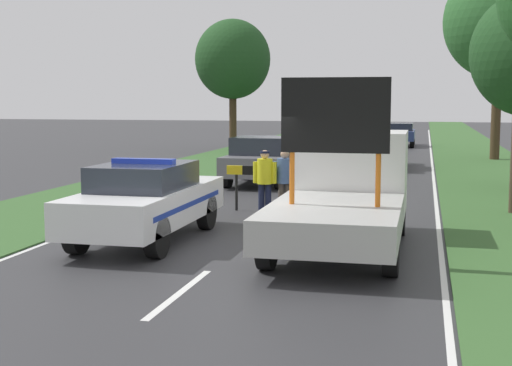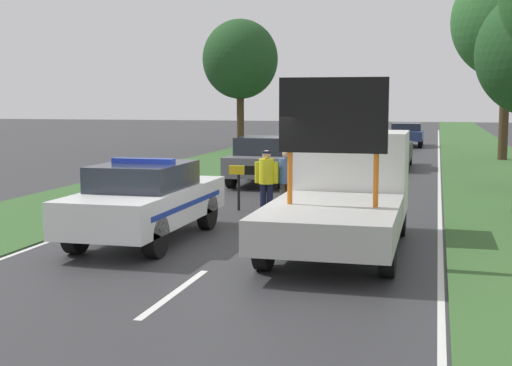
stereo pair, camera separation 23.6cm
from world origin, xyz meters
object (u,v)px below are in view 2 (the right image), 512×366
object	(u,v)px
queued_car_suv_grey	(266,160)
roadside_tree_near_left	(240,60)
work_truck	(344,190)
queued_car_sedan_black	(388,149)
pedestrian_civilian	(286,177)
police_car	(147,200)
traffic_cone_centre_front	(207,192)
traffic_cone_near_police	(355,209)
queued_car_hatch_blue	(407,134)
road_barrier	(276,175)
queued_car_van_white	(323,137)
police_officer	(267,177)
roadside_tree_mid_left	(508,21)

from	to	relation	value
queued_car_suv_grey	roadside_tree_near_left	distance (m)	16.83
work_truck	queued_car_sedan_black	size ratio (longest dim) A/B	1.25
pedestrian_civilian	queued_car_suv_grey	bearing A→B (deg)	99.60
queued_car_suv_grey	work_truck	bearing A→B (deg)	112.16
police_car	traffic_cone_centre_front	xyz separation A→B (m)	(-0.52, 5.40, -0.55)
traffic_cone_near_police	queued_car_hatch_blue	distance (m)	27.58
queued_car_suv_grey	queued_car_hatch_blue	xyz separation A→B (m)	(3.69, 20.90, -0.05)
work_truck	road_barrier	world-z (taller)	work_truck
queued_car_van_white	queued_car_hatch_blue	xyz separation A→B (m)	(3.97, 6.80, -0.08)
work_truck	pedestrian_civilian	distance (m)	3.48
pedestrian_civilian	road_barrier	bearing A→B (deg)	114.36
police_officer	traffic_cone_near_police	size ratio (longest dim) A/B	2.54
police_officer	roadside_tree_mid_left	distance (m)	20.26
queued_car_suv_grey	queued_car_van_white	size ratio (longest dim) A/B	0.98
traffic_cone_near_police	traffic_cone_centre_front	bearing A→B (deg)	152.41
police_officer	queued_car_sedan_black	distance (m)	13.44
queued_car_hatch_blue	roadside_tree_near_left	xyz separation A→B (m)	(-8.86, -5.44, 4.23)
work_truck	traffic_cone_near_police	size ratio (longest dim) A/B	9.01
queued_car_suv_grey	roadside_tree_mid_left	distance (m)	15.53
queued_car_van_white	queued_car_sedan_black	bearing A→B (deg)	117.69
road_barrier	queued_car_van_white	size ratio (longest dim) A/B	0.60
queued_car_van_white	traffic_cone_near_police	bearing A→B (deg)	100.85
road_barrier	traffic_cone_centre_front	xyz separation A→B (m)	(-2.22, 1.22, -0.66)
traffic_cone_centre_front	queued_car_suv_grey	xyz separation A→B (m)	(0.60, 4.43, 0.54)
roadside_tree_near_left	traffic_cone_centre_front	bearing A→B (deg)	-77.06
queued_car_suv_grey	roadside_tree_near_left	bearing A→B (deg)	-71.50
road_barrier	queued_car_sedan_black	distance (m)	12.62
traffic_cone_near_police	queued_car_van_white	distance (m)	21.17
pedestrian_civilian	queued_car_suv_grey	xyz separation A→B (m)	(-2.00, 6.25, -0.13)
roadside_tree_mid_left	pedestrian_civilian	bearing A→B (deg)	-109.59
traffic_cone_near_police	roadside_tree_mid_left	bearing A→B (deg)	75.66
pedestrian_civilian	queued_car_van_white	xyz separation A→B (m)	(-2.28, 20.35, -0.10)
traffic_cone_centre_front	queued_car_van_white	world-z (taller)	queued_car_van_white
road_barrier	traffic_cone_centre_front	world-z (taller)	road_barrier
traffic_cone_near_police	queued_car_van_white	world-z (taller)	queued_car_van_white
queued_car_sedan_black	roadside_tree_mid_left	distance (m)	8.94
work_truck	roadside_tree_mid_left	world-z (taller)	roadside_tree_mid_left
police_car	queued_car_hatch_blue	xyz separation A→B (m)	(3.77, 30.74, -0.06)
pedestrian_civilian	queued_car_sedan_black	distance (m)	13.16
queued_car_suv_grey	roadside_tree_mid_left	world-z (taller)	roadside_tree_mid_left
police_car	roadside_tree_near_left	distance (m)	26.14
police_car	queued_car_hatch_blue	world-z (taller)	police_car
queued_car_sedan_black	queued_car_van_white	distance (m)	8.22
queued_car_sedan_black	roadside_tree_mid_left	bearing A→B (deg)	-134.39
road_barrier	pedestrian_civilian	size ratio (longest dim) A/B	1.52
police_car	queued_car_hatch_blue	size ratio (longest dim) A/B	1.13
police_officer	queued_car_van_white	size ratio (longest dim) A/B	0.39
queued_car_van_white	police_officer	bearing A→B (deg)	95.13
police_car	traffic_cone_centre_front	bearing A→B (deg)	90.07
traffic_cone_centre_front	work_truck	bearing A→B (deg)	-47.78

